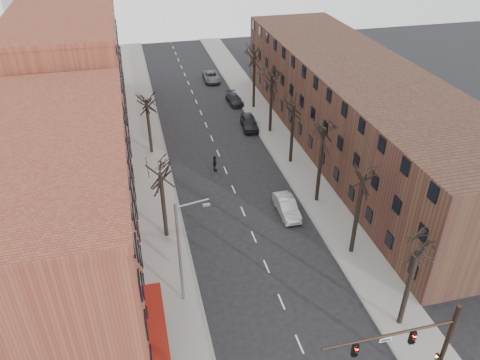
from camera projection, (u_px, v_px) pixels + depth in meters
sidewalk_left at (148, 149)px, 56.05m from camera, size 4.00×90.00×0.15m
sidewalk_right at (275, 134)px, 59.29m from camera, size 4.00×90.00×0.15m
building_left_near at (52, 215)px, 34.85m from camera, size 12.00×26.00×12.00m
building_left_far at (72, 74)px, 58.13m from camera, size 12.00×28.00×14.00m
building_right at (356, 108)px, 54.17m from camera, size 12.00×50.00×10.00m
awning_left at (160, 348)px, 31.99m from camera, size 1.20×7.00×0.15m
hedge at (159, 354)px, 30.81m from camera, size 0.80×6.00×1.00m
tree_right_a at (399, 323)px, 33.79m from camera, size 5.20×5.20×10.00m
tree_right_b at (351, 252)px, 40.36m from camera, size 5.20×5.20×10.80m
tree_right_c at (316, 201)px, 46.93m from camera, size 5.20×5.20×11.60m
tree_right_d at (290, 162)px, 53.50m from camera, size 5.20×5.20×10.00m
tree_right_e at (270, 132)px, 60.07m from camera, size 5.20×5.20×10.80m
tree_right_f at (254, 107)px, 66.64m from camera, size 5.20×5.20×11.60m
tree_left_a at (167, 236)px, 42.21m from camera, size 5.20×5.20×9.50m
tree_left_b at (152, 153)px, 55.35m from camera, size 5.20×5.20×9.50m
signal_mast_arm at (424, 345)px, 26.90m from camera, size 8.14×0.30×7.20m
streetlight at (181, 249)px, 33.08m from camera, size 2.45×0.22×9.03m
silver_sedan at (287, 207)px, 44.72m from camera, size 1.68×4.64×1.52m
parked_car_near at (249, 122)px, 60.54m from camera, size 2.36×4.97×1.64m
parked_car_mid at (234, 99)px, 67.54m from camera, size 2.06×4.54×1.29m
parked_car_far at (211, 77)px, 75.34m from camera, size 2.49×5.14×1.41m
pedestrian_crossing at (215, 164)px, 51.33m from camera, size 0.78×1.19×1.89m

